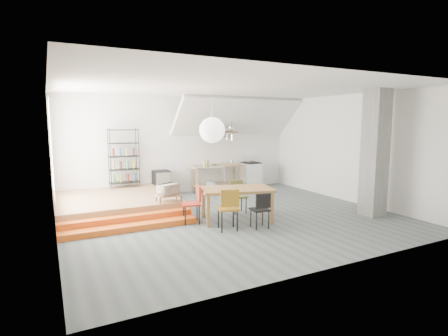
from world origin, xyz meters
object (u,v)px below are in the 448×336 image
stove (251,175)px  mini_fridge (161,183)px  rolling_cart (211,177)px  dining_table (237,192)px

stove → mini_fridge: size_ratio=1.40×
stove → rolling_cart: size_ratio=1.12×
stove → rolling_cart: stove is taller
stove → dining_table: (-2.53, -3.49, 0.24)m
rolling_cart → dining_table: bearing=-84.2°
dining_table → mini_fridge: mini_fridge is taller
rolling_cart → mini_fridge: 1.61m
rolling_cart → stove: bearing=33.0°
stove → dining_table: stove is taller
stove → mini_fridge: 3.35m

